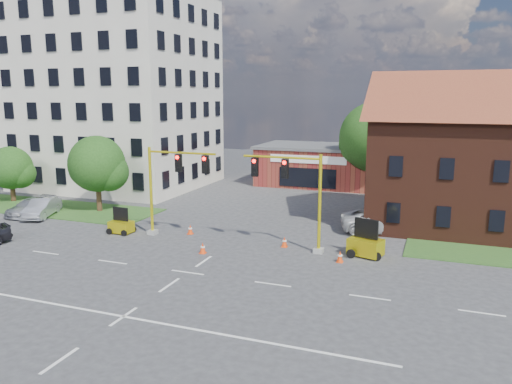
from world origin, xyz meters
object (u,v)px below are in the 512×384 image
Objects in this scene: signal_mast_west at (171,181)px; trailer_east at (366,245)px; pickup_white at (383,221)px; signal_mast_east at (294,190)px; trailer_west at (121,226)px.

signal_mast_west reaches higher than trailer_east.
pickup_white is at bearing 24.92° from signal_mast_west.
signal_mast_east is 13.04m from trailer_west.
trailer_west reaches higher than pickup_white.
signal_mast_east is at bearing 0.00° from signal_mast_west.
signal_mast_west is at bearing 98.01° from pickup_white.
signal_mast_west is 8.71m from signal_mast_east.
pickup_white is (0.37, 5.93, 0.14)m from trailer_east.
trailer_east is (4.48, 0.37, -3.22)m from signal_mast_east.
signal_mast_west is 3.43× the size of trailer_west.
trailer_west is at bearing -172.06° from signal_mast_west.
signal_mast_east is 1.03× the size of pickup_white.
signal_mast_east is at bearing -157.94° from trailer_east.
trailer_west is at bearing 94.51° from pickup_white.
trailer_west is 17.10m from trailer_east.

